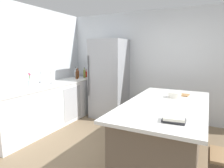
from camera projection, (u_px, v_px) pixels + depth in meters
ground_plane at (124, 164)px, 2.87m from camera, size 7.20×7.20×0.00m
wall_rear at (161, 66)px, 4.64m from camera, size 6.00×0.10×2.60m
wall_left at (7, 69)px, 3.74m from camera, size 0.10×6.00×2.60m
counter_run_left at (51, 105)px, 4.32m from camera, size 0.69×2.83×0.94m
kitchen_island at (165, 132)px, 2.87m from camera, size 1.10×2.18×0.90m
refrigerator at (109, 79)px, 4.85m from camera, size 0.81×0.77×1.93m
sink_faucet at (41, 78)px, 4.08m from camera, size 0.15×0.05×0.30m
flower_vase at (30, 83)px, 3.78m from camera, size 0.07×0.07×0.30m
paper_towel_roll at (52, 77)px, 4.33m from camera, size 0.14×0.14×0.31m
hot_sauce_bottle at (86, 74)px, 5.35m from camera, size 0.04×0.04×0.22m
olive_oil_bottle at (84, 74)px, 5.25m from camera, size 0.06×0.06×0.28m
vinegar_bottle at (78, 74)px, 5.24m from camera, size 0.05×0.05×0.27m
soda_bottle at (76, 74)px, 5.14m from camera, size 0.07×0.07×0.29m
syrup_bottle at (77, 75)px, 5.02m from camera, size 0.07×0.07×0.26m
cookbook_stack at (174, 119)px, 2.05m from camera, size 0.24×0.21×0.06m
mixing_bowl at (175, 95)px, 3.13m from camera, size 0.20×0.20×0.09m
cutting_board at (179, 94)px, 3.32m from camera, size 0.33×0.22×0.02m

